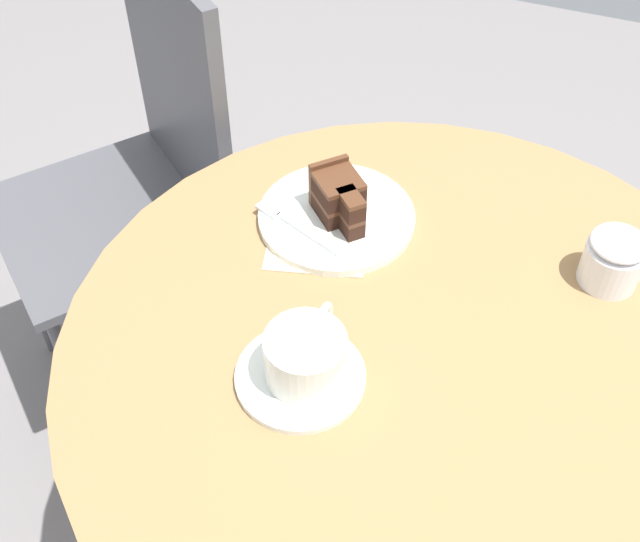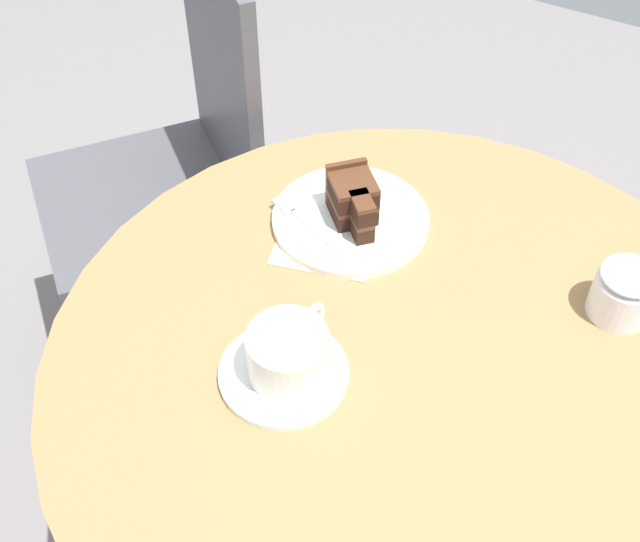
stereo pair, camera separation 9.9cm
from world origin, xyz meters
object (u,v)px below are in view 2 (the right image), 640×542
(fork, at_px, (302,219))
(cake_plate, at_px, (351,219))
(coffee_cup, at_px, (289,353))
(teaspoon, at_px, (252,394))
(cake_slice, at_px, (353,200))
(cafe_chair, at_px, (183,154))
(sugar_pot, at_px, (624,291))
(saucer, at_px, (284,373))
(napkin, at_px, (329,234))

(fork, bearing_deg, cake_plate, -121.86)
(coffee_cup, distance_m, teaspoon, 0.06)
(cake_slice, height_order, cafe_chair, cafe_chair)
(cake_plate, bearing_deg, fork, 126.17)
(sugar_pot, bearing_deg, cake_slice, 93.20)
(coffee_cup, xyz_separation_m, teaspoon, (-0.05, 0.02, -0.03))
(saucer, xyz_separation_m, fork, (0.23, 0.11, 0.01))
(fork, bearing_deg, saucer, 137.47)
(cake_slice, xyz_separation_m, napkin, (-0.04, 0.02, -0.04))
(teaspoon, xyz_separation_m, sugar_pot, (0.33, -0.32, 0.03))
(teaspoon, xyz_separation_m, cafe_chair, (0.47, 0.47, -0.17))
(saucer, bearing_deg, cake_plate, 11.35)
(coffee_cup, xyz_separation_m, cafe_chair, (0.43, 0.49, -0.21))
(cafe_chair, relative_size, sugar_pot, 11.77)
(cafe_chair, height_order, sugar_pot, cafe_chair)
(coffee_cup, xyz_separation_m, napkin, (0.23, 0.07, -0.04))
(teaspoon, bearing_deg, cake_slice, -93.15)
(coffee_cup, height_order, teaspoon, coffee_cup)
(coffee_cup, relative_size, fork, 0.90)
(teaspoon, distance_m, cake_slice, 0.32)
(saucer, bearing_deg, teaspoon, 164.09)
(coffee_cup, distance_m, napkin, 0.24)
(napkin, bearing_deg, sugar_pot, -81.40)
(saucer, relative_size, cake_plate, 0.70)
(teaspoon, height_order, sugar_pot, sugar_pot)
(cake_plate, distance_m, fork, 0.07)
(saucer, xyz_separation_m, cake_plate, (0.27, 0.05, 0.00))
(napkin, bearing_deg, fork, 94.92)
(teaspoon, height_order, cafe_chair, cafe_chair)
(teaspoon, distance_m, cafe_chair, 0.69)
(fork, relative_size, sugar_pot, 1.82)
(cake_plate, bearing_deg, napkin, 160.21)
(teaspoon, relative_size, napkin, 0.53)
(coffee_cup, bearing_deg, fork, 27.17)
(saucer, bearing_deg, cake_slice, 10.71)
(napkin, relative_size, cafe_chair, 0.19)
(coffee_cup, height_order, napkin, coffee_cup)
(cake_slice, bearing_deg, saucer, -169.29)
(teaspoon, distance_m, sugar_pot, 0.46)
(fork, relative_size, cafe_chair, 0.15)
(napkin, distance_m, sugar_pot, 0.38)
(cafe_chair, bearing_deg, fork, 9.77)
(cake_slice, height_order, napkin, cake_slice)
(coffee_cup, distance_m, cake_plate, 0.27)
(napkin, bearing_deg, cake_plate, -19.79)
(sugar_pot, bearing_deg, cafe_chair, 79.76)
(cake_slice, relative_size, sugar_pot, 1.23)
(saucer, relative_size, fork, 1.07)
(cake_slice, xyz_separation_m, sugar_pot, (0.02, -0.36, -0.00))
(cake_plate, distance_m, cafe_chair, 0.49)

